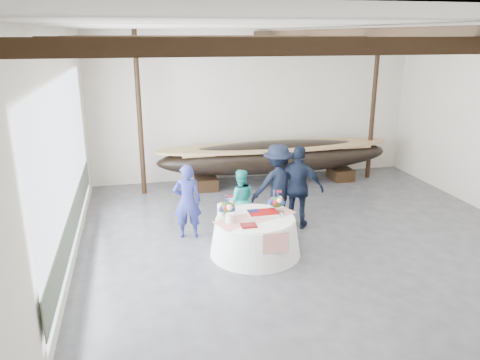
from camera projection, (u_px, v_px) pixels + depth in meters
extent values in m
cube|color=#3D3D42|center=(328.00, 259.00, 9.49)|extent=(10.00, 12.00, 0.01)
cube|color=silver|center=(254.00, 106.00, 14.41)|extent=(10.00, 0.02, 4.50)
cube|color=silver|center=(55.00, 167.00, 7.75)|extent=(0.02, 12.00, 4.50)
cube|color=white|center=(343.00, 26.00, 8.15)|extent=(10.00, 12.00, 0.01)
cube|color=black|center=(369.00, 42.00, 7.30)|extent=(9.80, 0.12, 0.18)
cube|color=black|center=(311.00, 40.00, 9.62)|extent=(9.80, 0.12, 0.18)
cube|color=black|center=(275.00, 39.00, 11.95)|extent=(9.80, 0.12, 0.18)
cube|color=black|center=(342.00, 33.00, 8.19)|extent=(0.15, 11.76, 0.15)
cylinder|color=black|center=(139.00, 115.00, 12.77)|extent=(0.14, 0.14, 4.50)
cylinder|color=black|center=(373.00, 107.00, 14.27)|extent=(0.14, 0.14, 4.50)
cube|color=silver|center=(67.00, 166.00, 8.77)|extent=(0.02, 7.00, 3.20)
cube|color=#596654|center=(74.00, 220.00, 9.10)|extent=(0.02, 7.00, 0.60)
cube|color=black|center=(206.00, 183.00, 13.77)|extent=(0.62, 0.80, 0.36)
cube|color=black|center=(340.00, 174.00, 14.68)|extent=(0.62, 0.80, 0.36)
ellipsoid|color=black|center=(276.00, 157.00, 14.03)|extent=(7.12, 1.42, 0.98)
cube|color=#9E7A4C|center=(276.00, 148.00, 13.95)|extent=(5.70, 0.93, 0.05)
cone|color=white|center=(255.00, 236.00, 9.63)|extent=(1.87, 1.87, 0.77)
cylinder|color=white|center=(255.00, 218.00, 9.51)|extent=(1.59, 1.59, 0.04)
cube|color=red|center=(255.00, 217.00, 9.51)|extent=(1.81, 1.12, 0.01)
cube|color=white|center=(263.00, 214.00, 9.59)|extent=(0.60, 0.40, 0.07)
cylinder|color=white|center=(230.00, 218.00, 9.22)|extent=(0.18, 0.18, 0.18)
cylinder|color=white|center=(222.00, 209.00, 9.64)|extent=(0.18, 0.18, 0.23)
cube|color=maroon|center=(249.00, 226.00, 9.06)|extent=(0.30, 0.24, 0.03)
cone|color=silver|center=(282.00, 215.00, 9.49)|extent=(0.09, 0.09, 0.12)
imported|color=navy|center=(187.00, 201.00, 10.31)|extent=(0.66, 0.47, 1.68)
imported|color=teal|center=(240.00, 199.00, 10.79)|extent=(0.77, 0.63, 1.44)
imported|color=black|center=(278.00, 185.00, 10.93)|extent=(1.34, 0.86, 1.97)
imported|color=black|center=(299.00, 188.00, 10.79)|extent=(1.22, 1.04, 1.96)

